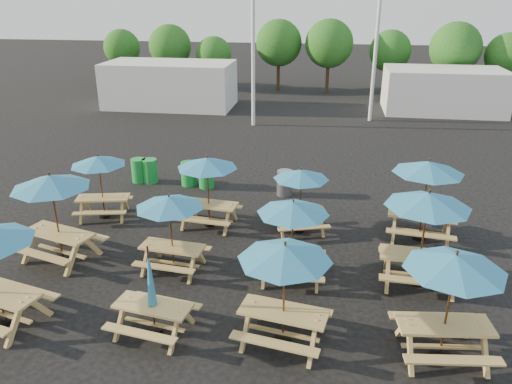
# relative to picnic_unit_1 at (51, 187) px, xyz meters

# --- Properties ---
(ground) EXTENTS (120.00, 120.00, 0.00)m
(ground) POSITION_rel_picnic_unit_1_xyz_m (5.04, 1.57, -2.17)
(ground) COLOR black
(ground) RESTS_ON ground
(picnic_unit_1) EXTENTS (2.59, 2.59, 2.54)m
(picnic_unit_1) POSITION_rel_picnic_unit_1_xyz_m (0.00, 0.00, 0.00)
(picnic_unit_1) COLOR #AC884C
(picnic_unit_1) RESTS_ON ground
(picnic_unit_2) EXTENTS (2.09, 2.09, 2.15)m
(picnic_unit_2) POSITION_rel_picnic_unit_1_xyz_m (-0.02, 2.83, -0.33)
(picnic_unit_2) COLOR #AC884C
(picnic_unit_2) RESTS_ON ground
(picnic_unit_3) EXTENTS (1.91, 1.73, 2.15)m
(picnic_unit_3) POSITION_rel_picnic_unit_1_xyz_m (3.64, -2.73, -1.28)
(picnic_unit_3) COLOR #AC884C
(picnic_unit_3) RESTS_ON ground
(picnic_unit_4) EXTENTS (1.96, 1.96, 2.17)m
(picnic_unit_4) POSITION_rel_picnic_unit_1_xyz_m (3.26, -0.10, -0.32)
(picnic_unit_4) COLOR #AC884C
(picnic_unit_4) RESTS_ON ground
(picnic_unit_5) EXTENTS (2.09, 2.09, 2.30)m
(picnic_unit_5) POSITION_rel_picnic_unit_1_xyz_m (3.58, 2.71, -0.20)
(picnic_unit_5) COLOR #AC884C
(picnic_unit_5) RESTS_ON ground
(picnic_unit_6) EXTENTS (2.25, 2.25, 2.36)m
(picnic_unit_6) POSITION_rel_picnic_unit_1_xyz_m (6.47, -2.63, -0.15)
(picnic_unit_6) COLOR #AC884C
(picnic_unit_6) RESTS_ON ground
(picnic_unit_7) EXTENTS (1.84, 1.84, 2.22)m
(picnic_unit_7) POSITION_rel_picnic_unit_1_xyz_m (6.44, -0.11, -0.27)
(picnic_unit_7) COLOR #AC884C
(picnic_unit_7) RESTS_ON ground
(picnic_unit_8) EXTENTS (2.12, 2.12, 2.06)m
(picnic_unit_8) POSITION_rel_picnic_unit_1_xyz_m (6.47, 2.71, -0.41)
(picnic_unit_8) COLOR #AC884C
(picnic_unit_8) RESTS_ON ground
(picnic_unit_9) EXTENTS (2.17, 2.17, 2.40)m
(picnic_unit_9) POSITION_rel_picnic_unit_1_xyz_m (9.73, -2.60, -0.12)
(picnic_unit_9) COLOR #AC884C
(picnic_unit_9) RESTS_ON ground
(picnic_unit_10) EXTENTS (2.23, 2.23, 2.54)m
(picnic_unit_10) POSITION_rel_picnic_unit_1_xyz_m (9.67, 0.16, 0.01)
(picnic_unit_10) COLOR #AC884C
(picnic_unit_10) RESTS_ON ground
(picnic_unit_11) EXTENTS (2.32, 2.32, 2.50)m
(picnic_unit_11) POSITION_rel_picnic_unit_1_xyz_m (10.10, 2.75, -0.03)
(picnic_unit_11) COLOR #AC884C
(picnic_unit_11) RESTS_ON ground
(waste_bin_0) EXTENTS (0.58, 0.58, 0.93)m
(waste_bin_0) POSITION_rel_picnic_unit_1_xyz_m (-0.06, 6.17, -1.70)
(waste_bin_0) COLOR #1A9137
(waste_bin_0) RESTS_ON ground
(waste_bin_1) EXTENTS (0.58, 0.58, 0.93)m
(waste_bin_1) POSITION_rel_picnic_unit_1_xyz_m (0.39, 6.18, -1.70)
(waste_bin_1) COLOR #1A9137
(waste_bin_1) RESTS_ON ground
(waste_bin_2) EXTENTS (0.58, 0.58, 0.93)m
(waste_bin_2) POSITION_rel_picnic_unit_1_xyz_m (1.98, 6.08, -1.70)
(waste_bin_2) COLOR #1A9137
(waste_bin_2) RESTS_ON ground
(waste_bin_3) EXTENTS (0.58, 0.58, 0.93)m
(waste_bin_3) POSITION_rel_picnic_unit_1_xyz_m (2.70, 5.94, -1.70)
(waste_bin_3) COLOR #1A9137
(waste_bin_3) RESTS_ON ground
(waste_bin_4) EXTENTS (0.58, 0.58, 0.93)m
(waste_bin_4) POSITION_rel_picnic_unit_1_xyz_m (5.72, 5.63, -1.70)
(waste_bin_4) COLOR gray
(waste_bin_4) RESTS_ON ground
(mast_0) EXTENTS (0.20, 0.20, 12.00)m
(mast_0) POSITION_rel_picnic_unit_1_xyz_m (3.04, 15.57, 3.83)
(mast_0) COLOR silver
(mast_0) RESTS_ON ground
(mast_1) EXTENTS (0.20, 0.20, 12.00)m
(mast_1) POSITION_rel_picnic_unit_1_xyz_m (9.54, 17.57, 3.83)
(mast_1) COLOR silver
(mast_1) RESTS_ON ground
(event_tent_0) EXTENTS (8.00, 4.00, 2.80)m
(event_tent_0) POSITION_rel_picnic_unit_1_xyz_m (-2.96, 19.57, -0.77)
(event_tent_0) COLOR silver
(event_tent_0) RESTS_ON ground
(event_tent_1) EXTENTS (7.00, 4.00, 2.60)m
(event_tent_1) POSITION_rel_picnic_unit_1_xyz_m (14.04, 20.57, -0.87)
(event_tent_1) COLOR silver
(event_tent_1) RESTS_ON ground
(tree_0) EXTENTS (2.80, 2.80, 4.24)m
(tree_0) POSITION_rel_picnic_unit_1_xyz_m (-9.03, 26.81, 0.66)
(tree_0) COLOR #382314
(tree_0) RESTS_ON ground
(tree_1) EXTENTS (3.11, 3.11, 4.72)m
(tree_1) POSITION_rel_picnic_unit_1_xyz_m (-4.70, 25.47, 0.98)
(tree_1) COLOR #382314
(tree_1) RESTS_ON ground
(tree_2) EXTENTS (2.59, 2.59, 3.93)m
(tree_2) POSITION_rel_picnic_unit_1_xyz_m (-1.35, 25.22, 0.46)
(tree_2) COLOR #382314
(tree_2) RESTS_ON ground
(tree_3) EXTENTS (3.36, 3.36, 5.09)m
(tree_3) POSITION_rel_picnic_unit_1_xyz_m (3.29, 26.28, 1.24)
(tree_3) COLOR #382314
(tree_3) RESTS_ON ground
(tree_4) EXTENTS (3.41, 3.41, 5.17)m
(tree_4) POSITION_rel_picnic_unit_1_xyz_m (6.94, 25.82, 1.29)
(tree_4) COLOR #382314
(tree_4) RESTS_ON ground
(tree_5) EXTENTS (2.94, 2.94, 4.45)m
(tree_5) POSITION_rel_picnic_unit_1_xyz_m (11.27, 26.24, 0.80)
(tree_5) COLOR #382314
(tree_5) RESTS_ON ground
(tree_6) EXTENTS (3.38, 3.38, 5.13)m
(tree_6) POSITION_rel_picnic_unit_1_xyz_m (15.28, 24.46, 1.26)
(tree_6) COLOR #382314
(tree_6) RESTS_ON ground
(tree_7) EXTENTS (2.95, 2.95, 4.48)m
(tree_7) POSITION_rel_picnic_unit_1_xyz_m (18.67, 24.49, 0.82)
(tree_7) COLOR #382314
(tree_7) RESTS_ON ground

